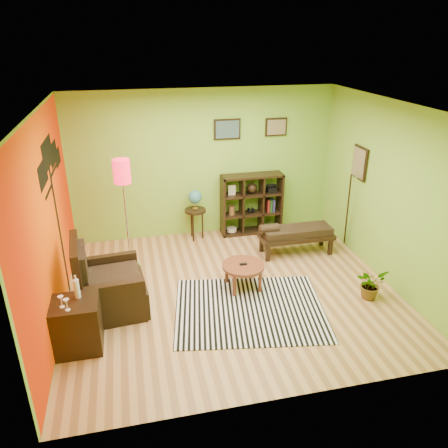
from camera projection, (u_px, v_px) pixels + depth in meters
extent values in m
plane|color=tan|center=(231.00, 291.00, 6.81)|extent=(5.00, 5.00, 0.00)
cube|color=#84BF39|center=(204.00, 164.00, 8.25)|extent=(5.00, 0.04, 2.80)
cube|color=#84BF39|center=(287.00, 291.00, 4.24)|extent=(5.00, 0.04, 2.80)
cube|color=#84BF39|center=(48.00, 223.00, 5.74)|extent=(0.04, 4.50, 2.80)
cube|color=#84BF39|center=(389.00, 194.00, 6.75)|extent=(0.04, 4.50, 2.80)
cube|color=white|center=(233.00, 107.00, 5.68)|extent=(5.00, 4.50, 0.04)
cube|color=#EA4900|center=(49.00, 223.00, 5.74)|extent=(0.01, 4.45, 2.75)
cube|color=black|center=(60.00, 230.00, 6.38)|extent=(0.01, 0.14, 2.10)
cube|color=black|center=(43.00, 174.00, 5.53)|extent=(0.01, 0.65, 0.32)
cube|color=black|center=(47.00, 153.00, 5.96)|extent=(0.01, 0.85, 0.40)
cube|color=black|center=(54.00, 153.00, 6.46)|extent=(0.01, 0.70, 0.32)
cube|color=black|center=(58.00, 157.00, 6.84)|extent=(0.01, 0.50, 0.26)
cube|color=black|center=(227.00, 129.00, 8.05)|extent=(0.50, 0.03, 0.38)
cube|color=#456A64|center=(228.00, 129.00, 8.03)|extent=(0.44, 0.01, 0.32)
cube|color=black|center=(276.00, 127.00, 8.24)|extent=(0.42, 0.03, 0.34)
cube|color=#94855A|center=(277.00, 127.00, 8.22)|extent=(0.36, 0.01, 0.28)
cube|color=black|center=(360.00, 163.00, 7.45)|extent=(0.03, 0.44, 0.56)
cube|color=#94855A|center=(358.00, 163.00, 7.44)|extent=(0.01, 0.38, 0.50)
cylinder|color=black|center=(348.00, 211.00, 7.78)|extent=(0.23, 0.34, 1.46)
cone|color=silver|center=(357.00, 173.00, 7.34)|extent=(0.08, 0.09, 0.16)
cube|color=white|center=(249.00, 309.00, 6.35)|extent=(2.39, 2.04, 0.01)
cylinder|color=brown|center=(243.00, 266.00, 6.75)|extent=(0.66, 0.66, 0.05)
cylinder|color=brown|center=(251.00, 269.00, 7.07)|extent=(0.05, 0.05, 0.36)
cylinder|color=brown|center=(227.00, 273.00, 6.96)|extent=(0.05, 0.05, 0.36)
cylinder|color=brown|center=(260.00, 282.00, 6.71)|extent=(0.05, 0.05, 0.36)
cylinder|color=brown|center=(234.00, 286.00, 6.60)|extent=(0.05, 0.05, 0.36)
cube|color=black|center=(243.00, 264.00, 6.74)|extent=(0.11, 0.05, 0.02)
cube|color=black|center=(114.00, 296.00, 6.29)|extent=(0.99, 0.97, 0.41)
cube|color=black|center=(79.00, 280.00, 6.03)|extent=(0.18, 0.89, 1.14)
cube|color=black|center=(116.00, 305.00, 5.88)|extent=(0.83, 0.18, 0.66)
cube|color=black|center=(110.00, 275.00, 6.61)|extent=(0.83, 0.18, 0.66)
cube|color=tan|center=(114.00, 279.00, 6.19)|extent=(0.78, 0.77, 0.14)
cube|color=tan|center=(83.00, 266.00, 5.96)|extent=(0.15, 0.67, 0.52)
cube|color=black|center=(77.00, 325.00, 5.46)|extent=(0.58, 0.52, 0.68)
cylinder|color=white|center=(77.00, 289.00, 5.37)|extent=(0.07, 0.07, 0.25)
cylinder|color=white|center=(75.00, 278.00, 5.31)|extent=(0.02, 0.02, 0.07)
cylinder|color=white|center=(62.00, 307.00, 5.22)|extent=(0.06, 0.06, 0.01)
cylinder|color=white|center=(62.00, 303.00, 5.20)|extent=(0.01, 0.01, 0.09)
cone|color=white|center=(61.00, 298.00, 5.18)|extent=(0.07, 0.07, 0.06)
cylinder|color=white|center=(68.00, 310.00, 5.17)|extent=(0.06, 0.06, 0.01)
cylinder|color=white|center=(67.00, 306.00, 5.15)|extent=(0.01, 0.01, 0.09)
cone|color=white|center=(66.00, 301.00, 5.12)|extent=(0.07, 0.07, 0.06)
cylinder|color=silver|center=(131.00, 265.00, 7.52)|extent=(0.28, 0.28, 0.03)
cylinder|color=silver|center=(126.00, 219.00, 7.17)|extent=(0.03, 0.03, 1.75)
cylinder|color=red|center=(122.00, 171.00, 6.83)|extent=(0.27, 0.27, 0.38)
cylinder|color=black|center=(195.00, 210.00, 8.29)|extent=(0.41, 0.41, 0.04)
cylinder|color=black|center=(202.00, 224.00, 8.44)|extent=(0.03, 0.03, 0.57)
cylinder|color=black|center=(191.00, 223.00, 8.50)|extent=(0.03, 0.03, 0.57)
cylinder|color=black|center=(193.00, 228.00, 8.30)|extent=(0.03, 0.03, 0.57)
cylinder|color=gold|center=(195.00, 209.00, 8.27)|extent=(0.10, 0.10, 0.02)
cylinder|color=gold|center=(195.00, 206.00, 8.25)|extent=(0.02, 0.02, 0.10)
sphere|color=blue|center=(195.00, 197.00, 8.18)|extent=(0.25, 0.25, 0.25)
cube|color=black|center=(223.00, 206.00, 8.44)|extent=(0.04, 0.35, 1.20)
cube|color=black|center=(279.00, 202.00, 8.68)|extent=(0.04, 0.35, 1.20)
cube|color=black|center=(251.00, 231.00, 8.80)|extent=(1.20, 0.35, 0.04)
cube|color=black|center=(252.00, 176.00, 8.33)|extent=(1.20, 0.35, 0.04)
cube|color=black|center=(242.00, 205.00, 8.52)|extent=(0.03, 0.33, 1.12)
cube|color=black|center=(261.00, 203.00, 8.60)|extent=(0.03, 0.33, 1.12)
cube|color=black|center=(251.00, 213.00, 8.64)|extent=(1.12, 0.33, 0.03)
cube|color=black|center=(252.00, 194.00, 8.48)|extent=(1.12, 0.33, 0.03)
cylinder|color=beige|center=(232.00, 229.00, 8.69)|extent=(0.20, 0.20, 0.07)
sphere|color=black|center=(252.00, 188.00, 8.43)|extent=(0.20, 0.20, 0.20)
cube|color=black|center=(271.00, 190.00, 8.53)|extent=(0.18, 0.15, 0.10)
cylinder|color=black|center=(249.00, 210.00, 8.61)|extent=(0.06, 0.12, 0.06)
cylinder|color=black|center=(253.00, 210.00, 8.62)|extent=(0.06, 0.12, 0.06)
ellipsoid|color=#384C26|center=(270.00, 225.00, 8.85)|extent=(0.18, 0.18, 0.09)
cylinder|color=brown|center=(232.00, 210.00, 8.52)|extent=(0.12, 0.12, 0.18)
cube|color=beige|center=(232.00, 190.00, 8.35)|extent=(0.14, 0.03, 0.20)
cube|color=maroon|center=(267.00, 206.00, 8.65)|extent=(0.04, 0.18, 0.26)
cube|color=#1E4C1E|center=(270.00, 205.00, 8.66)|extent=(0.04, 0.18, 0.26)
cube|color=navy|center=(273.00, 205.00, 8.67)|extent=(0.04, 0.18, 0.26)
cube|color=black|center=(296.00, 236.00, 7.84)|extent=(1.34, 0.48, 0.08)
cube|color=tan|center=(297.00, 231.00, 7.80)|extent=(1.24, 0.42, 0.13)
cylinder|color=tan|center=(269.00, 229.00, 7.65)|extent=(0.33, 0.17, 0.17)
cube|color=black|center=(322.00, 238.00, 8.20)|extent=(0.07, 0.07, 0.30)
cube|color=black|center=(261.00, 244.00, 7.97)|extent=(0.07, 0.07, 0.30)
cube|color=black|center=(330.00, 247.00, 7.86)|extent=(0.07, 0.07, 0.30)
cube|color=black|center=(268.00, 254.00, 7.63)|extent=(0.07, 0.07, 0.30)
imported|color=#26661E|center=(370.00, 287.00, 6.57)|extent=(0.56, 0.59, 0.37)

